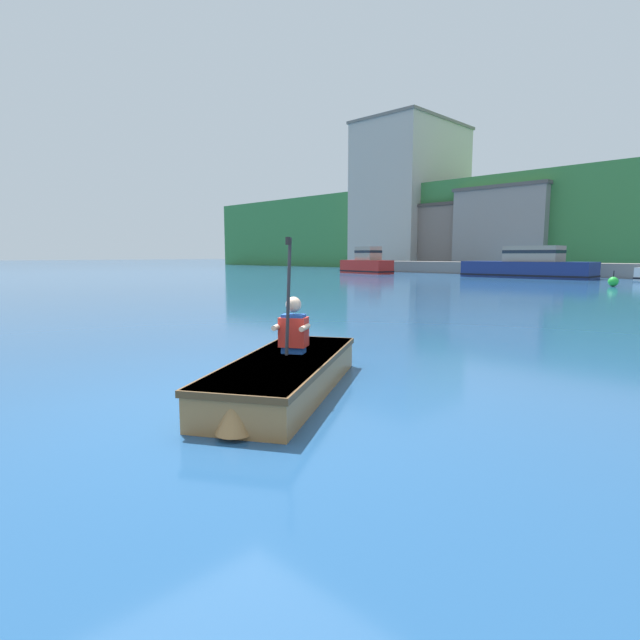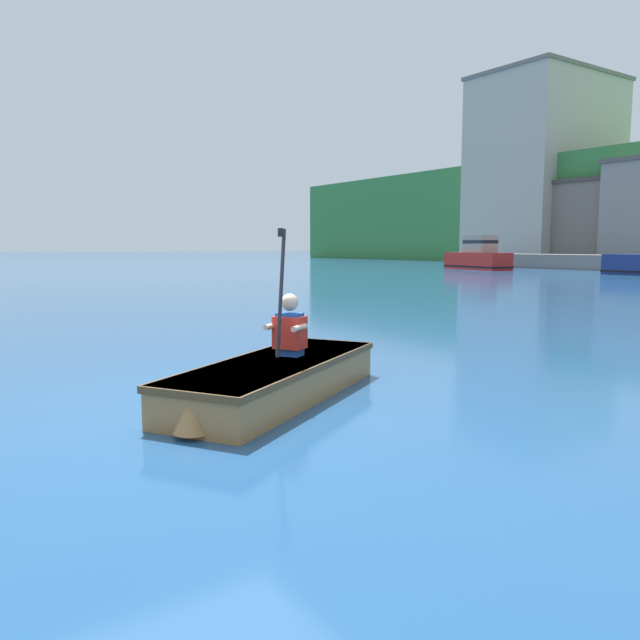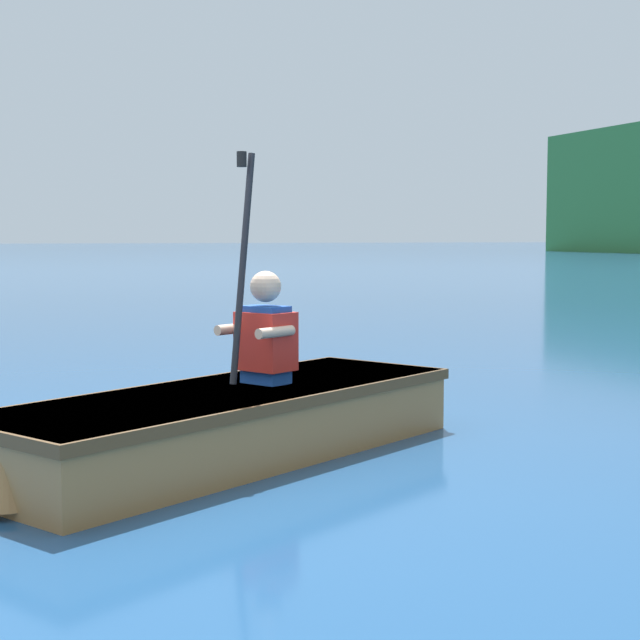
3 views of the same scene
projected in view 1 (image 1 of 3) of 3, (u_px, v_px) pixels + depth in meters
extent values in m
plane|color=navy|center=(230.00, 409.00, 4.62)|extent=(300.00, 300.00, 0.00)
cube|color=#B2A899|center=(411.00, 199.00, 56.41)|extent=(8.46, 11.87, 15.53)
cube|color=#6B645B|center=(412.00, 126.00, 55.38)|extent=(8.76, 12.17, 0.30)
cube|color=#75665B|center=(463.00, 238.00, 51.03)|extent=(11.11, 7.15, 6.22)
cube|color=#463D37|center=(464.00, 206.00, 50.61)|extent=(11.41, 7.45, 0.30)
cube|color=gray|center=(515.00, 231.00, 47.20)|extent=(8.48, 8.32, 7.28)
cube|color=#4F4C49|center=(517.00, 190.00, 46.71)|extent=(8.78, 8.62, 0.30)
cube|color=navy|center=(527.00, 270.00, 31.33)|extent=(7.84, 2.55, 1.02)
cube|color=black|center=(526.00, 275.00, 31.37)|extent=(7.88, 2.59, 0.10)
cube|color=gray|center=(534.00, 254.00, 30.94)|extent=(3.25, 1.96, 0.97)
cube|color=#19232D|center=(534.00, 252.00, 30.92)|extent=(3.27, 1.98, 0.20)
cube|color=red|center=(366.00, 267.00, 38.91)|extent=(4.77, 2.30, 1.03)
cube|color=black|center=(366.00, 271.00, 38.95)|extent=(4.81, 2.35, 0.10)
cube|color=gray|center=(368.00, 253.00, 38.59)|extent=(1.94, 1.54, 1.05)
cube|color=#19232D|center=(368.00, 252.00, 38.57)|extent=(1.97, 1.56, 0.20)
cube|color=#A3703D|center=(286.00, 375.00, 5.18)|extent=(2.19, 2.84, 0.36)
cube|color=brown|center=(286.00, 361.00, 5.16)|extent=(2.24, 2.89, 0.06)
cube|color=brown|center=(286.00, 362.00, 5.16)|extent=(1.85, 2.42, 0.02)
cone|color=#A3703D|center=(234.00, 412.00, 3.89)|extent=(0.43, 0.43, 0.33)
cube|color=#A3703D|center=(292.00, 359.00, 5.36)|extent=(0.81, 0.57, 0.03)
cube|color=#1E4CA5|center=(294.00, 334.00, 5.39)|extent=(0.29, 0.26, 0.42)
cube|color=red|center=(294.00, 332.00, 5.39)|extent=(0.36, 0.33, 0.32)
sphere|color=beige|center=(293.00, 305.00, 5.35)|extent=(0.17, 0.17, 0.17)
cylinder|color=beige|center=(278.00, 327.00, 5.33)|extent=(0.18, 0.25, 0.06)
cylinder|color=beige|center=(305.00, 328.00, 5.26)|extent=(0.18, 0.25, 0.06)
cylinder|color=#232328|center=(288.00, 296.00, 5.17)|extent=(0.13, 0.18, 1.22)
cylinder|color=black|center=(288.00, 241.00, 5.09)|extent=(0.05, 0.05, 0.08)
sphere|color=green|center=(613.00, 282.00, 22.73)|extent=(0.44, 0.44, 0.44)
cylinder|color=black|center=(614.00, 274.00, 22.68)|extent=(0.04, 0.04, 0.28)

